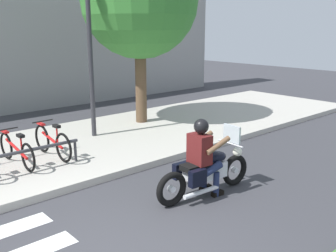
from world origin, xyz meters
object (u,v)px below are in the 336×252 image
object	(u,v)px
street_lamp	(90,45)
tree_near_rack	(139,0)
motorcycle	(206,171)
bicycle_5	(16,150)
bicycle_6	(52,142)
rider	(203,152)

from	to	relation	value
street_lamp	tree_near_rack	bearing A→B (deg)	11.91
motorcycle	tree_near_rack	distance (m)	6.09
bicycle_5	tree_near_rack	size ratio (longest dim) A/B	0.31
bicycle_5	tree_near_rack	bearing A→B (deg)	17.09
bicycle_5	street_lamp	bearing A→B (deg)	21.03
bicycle_5	bicycle_6	bearing A→B (deg)	-0.12
bicycle_6	tree_near_rack	size ratio (longest dim) A/B	0.30
bicycle_6	street_lamp	world-z (taller)	street_lamp
bicycle_5	bicycle_6	xyz separation A→B (m)	(0.79, -0.00, 0.02)
bicycle_5	tree_near_rack	xyz separation A→B (m)	(4.28, 1.32, 3.19)
tree_near_rack	bicycle_5	bearing A→B (deg)	-162.91
motorcycle	tree_near_rack	xyz separation A→B (m)	(2.20, 4.69, 3.22)
rider	street_lamp	world-z (taller)	street_lamp
motorcycle	bicycle_6	size ratio (longest dim) A/B	1.32
bicycle_6	tree_near_rack	world-z (taller)	tree_near_rack
street_lamp	tree_near_rack	distance (m)	2.27
rider	bicycle_6	xyz separation A→B (m)	(-1.22, 3.36, -0.31)
rider	tree_near_rack	xyz separation A→B (m)	(2.28, 4.68, 2.85)
rider	tree_near_rack	distance (m)	5.93
rider	bicycle_5	world-z (taller)	rider
rider	motorcycle	bearing A→B (deg)	-7.74
street_lamp	tree_near_rack	world-z (taller)	tree_near_rack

